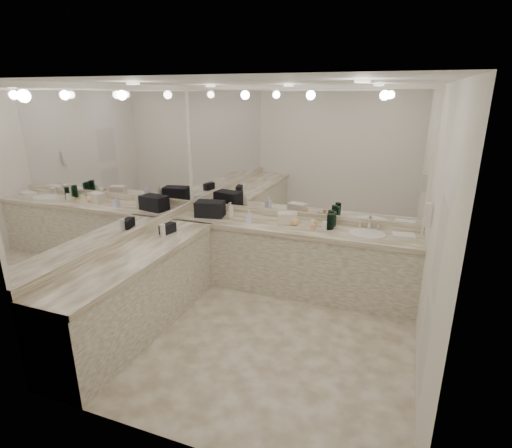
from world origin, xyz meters
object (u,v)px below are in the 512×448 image
at_px(black_toiletry_bag, 210,209).
at_px(soap_bottle_b, 249,217).
at_px(cream_cosmetic_case, 287,218).
at_px(wall_phone, 428,214).
at_px(soap_bottle_c, 294,219).
at_px(sink, 367,234).
at_px(hand_towel, 404,236).
at_px(soap_bottle_a, 231,210).

xyz_separation_m(black_toiletry_bag, soap_bottle_b, (0.60, -0.08, -0.03)).
height_order(cream_cosmetic_case, soap_bottle_b, soap_bottle_b).
relative_size(wall_phone, cream_cosmetic_case, 0.97).
height_order(wall_phone, soap_bottle_c, wall_phone).
relative_size(sink, wall_phone, 1.83).
bearing_deg(hand_towel, black_toiletry_bag, -179.31).
bearing_deg(hand_towel, cream_cosmetic_case, 179.12).
bearing_deg(soap_bottle_b, hand_towel, 3.36).
relative_size(black_toiletry_bag, soap_bottle_a, 1.75).
bearing_deg(sink, wall_phone, -39.57).
bearing_deg(wall_phone, soap_bottle_a, 167.98).
bearing_deg(hand_towel, sink, -177.69).
bearing_deg(soap_bottle_b, black_toiletry_bag, 172.34).
height_order(cream_cosmetic_case, hand_towel, cream_cosmetic_case).
bearing_deg(soap_bottle_c, soap_bottle_b, -168.90).
height_order(hand_towel, soap_bottle_b, soap_bottle_b).
distance_m(black_toiletry_bag, hand_towel, 2.51).
distance_m(sink, wall_phone, 0.91).
height_order(black_toiletry_bag, hand_towel, black_toiletry_bag).
relative_size(soap_bottle_a, soap_bottle_b, 1.31).
xyz_separation_m(cream_cosmetic_case, soap_bottle_a, (-0.79, -0.03, 0.04)).
relative_size(soap_bottle_b, soap_bottle_c, 1.08).
bearing_deg(cream_cosmetic_case, hand_towel, -15.52).
distance_m(hand_towel, soap_bottle_c, 1.32).
height_order(black_toiletry_bag, soap_bottle_a, same).
bearing_deg(sink, hand_towel, 2.31).
relative_size(sink, soap_bottle_b, 2.65).
bearing_deg(soap_bottle_c, wall_phone, -18.93).
bearing_deg(hand_towel, soap_bottle_c, 179.92).
xyz_separation_m(sink, soap_bottle_c, (-0.91, 0.02, 0.08)).
bearing_deg(soap_bottle_c, sink, -1.17).
distance_m(sink, black_toiletry_bag, 2.09).
distance_m(black_toiletry_bag, soap_bottle_c, 1.18).
bearing_deg(sink, black_toiletry_bag, -179.63).
height_order(hand_towel, soap_bottle_c, soap_bottle_c).
relative_size(black_toiletry_bag, soap_bottle_c, 2.47).
xyz_separation_m(wall_phone, hand_towel, (-0.19, 0.52, -0.43)).
distance_m(sink, soap_bottle_a, 1.80).
relative_size(hand_towel, soap_bottle_c, 1.60).
height_order(soap_bottle_a, soap_bottle_c, soap_bottle_a).
bearing_deg(wall_phone, soap_bottle_c, 161.07).
relative_size(cream_cosmetic_case, soap_bottle_c, 1.60).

